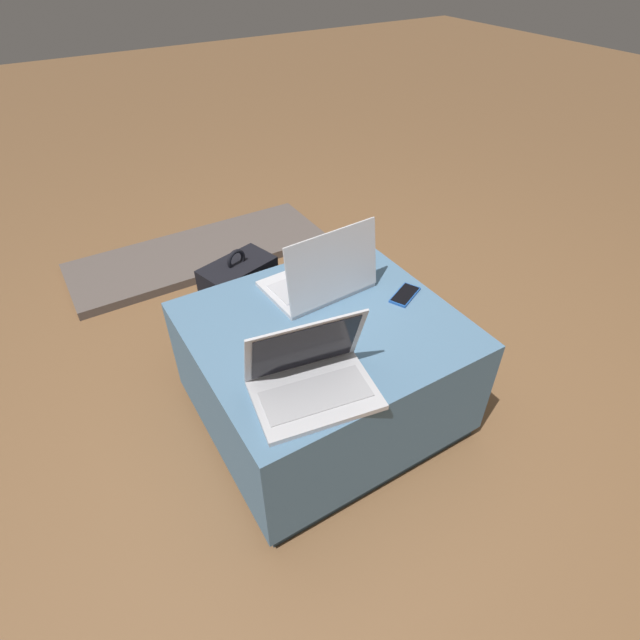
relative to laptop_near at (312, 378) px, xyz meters
The scene contains 7 objects.
ground_plane 0.58m from the laptop_near, 51.50° to the left, with size 14.00×14.00×0.00m, color brown.
ottoman 0.41m from the laptop_near, 51.50° to the left, with size 0.86×0.79×0.45m.
laptop_near is the anchor object (origin of this frame).
laptop_far 0.49m from the laptop_near, 55.45° to the left, with size 0.37×0.27×0.27m.
cell_phone 0.56m from the laptop_near, 22.97° to the left, with size 0.15×0.12×0.01m.
backpack 0.80m from the laptop_near, 83.17° to the left, with size 0.32×0.27×0.50m.
fireplace_hearth 1.65m from the laptop_near, 83.13° to the left, with size 1.40×0.50×0.04m.
Camera 1 is at (-0.68, -1.08, 1.51)m, focal length 28.00 mm.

